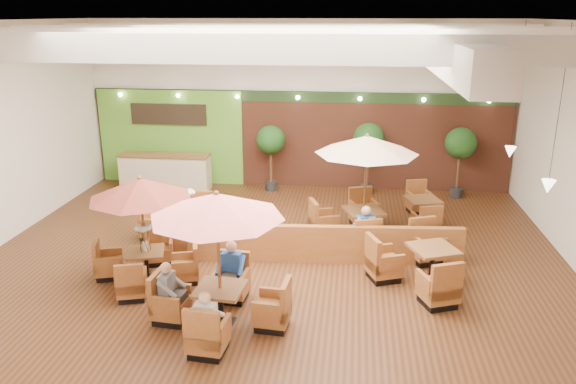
# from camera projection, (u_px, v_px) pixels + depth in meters

# --- Properties ---
(room) EXTENTS (14.04, 14.00, 5.52)m
(room) POSITION_uv_depth(u_px,v_px,m) (289.00, 100.00, 13.70)
(room) COLOR #381E0F
(room) RESTS_ON ground
(service_counter) EXTENTS (3.00, 0.75, 1.18)m
(service_counter) POSITION_uv_depth(u_px,v_px,m) (165.00, 172.00, 18.83)
(service_counter) COLOR beige
(service_counter) RESTS_ON ground
(booth_divider) EXTENTS (6.57, 0.69, 0.91)m
(booth_divider) POSITION_uv_depth(u_px,v_px,m) (323.00, 244.00, 13.25)
(booth_divider) COLOR brown
(booth_divider) RESTS_ON ground
(table_0) EXTENTS (2.47, 2.47, 2.41)m
(table_0) POSITION_uv_depth(u_px,v_px,m) (142.00, 210.00, 11.99)
(table_0) COLOR brown
(table_0) RESTS_ON ground
(table_1) EXTENTS (2.65, 2.65, 2.68)m
(table_1) POSITION_uv_depth(u_px,v_px,m) (218.00, 235.00, 10.15)
(table_1) COLOR brown
(table_1) RESTS_ON ground
(table_2) EXTENTS (2.77, 2.93, 2.82)m
(table_2) POSITION_uv_depth(u_px,v_px,m) (363.00, 165.00, 14.12)
(table_2) COLOR brown
(table_2) RESTS_ON ground
(table_3) EXTENTS (1.74, 2.59, 1.55)m
(table_3) POSITION_uv_depth(u_px,v_px,m) (180.00, 224.00, 14.53)
(table_3) COLOR brown
(table_3) RESTS_ON ground
(table_4) EXTENTS (2.08, 2.95, 1.04)m
(table_4) POSITION_uv_depth(u_px,v_px,m) (418.00, 265.00, 12.30)
(table_4) COLOR brown
(table_4) RESTS_ON ground
(table_5) EXTENTS (1.05, 2.68, 0.95)m
(table_5) POSITION_uv_depth(u_px,v_px,m) (422.00, 212.00, 15.64)
(table_5) COLOR brown
(table_5) RESTS_ON ground
(topiary_0) EXTENTS (0.95, 0.95, 2.20)m
(topiary_0) POSITION_uv_depth(u_px,v_px,m) (271.00, 142.00, 18.29)
(topiary_0) COLOR black
(topiary_0) RESTS_ON ground
(topiary_1) EXTENTS (1.01, 1.01, 2.34)m
(topiary_1) POSITION_uv_depth(u_px,v_px,m) (369.00, 142.00, 17.90)
(topiary_1) COLOR black
(topiary_1) RESTS_ON ground
(topiary_2) EXTENTS (0.97, 0.97, 2.26)m
(topiary_2) POSITION_uv_depth(u_px,v_px,m) (460.00, 146.00, 17.60)
(topiary_2) COLOR black
(topiary_2) RESTS_ON ground
(diner_0) EXTENTS (0.38, 0.31, 0.76)m
(diner_0) POSITION_uv_depth(u_px,v_px,m) (207.00, 316.00, 9.55)
(diner_0) COLOR silver
(diner_0) RESTS_ON ground
(diner_1) EXTENTS (0.41, 0.33, 0.81)m
(diner_1) POSITION_uv_depth(u_px,v_px,m) (231.00, 266.00, 11.40)
(diner_1) COLOR #214792
(diner_1) RESTS_ON ground
(diner_2) EXTENTS (0.33, 0.39, 0.76)m
(diner_2) POSITION_uv_depth(u_px,v_px,m) (169.00, 286.00, 10.59)
(diner_2) COLOR slate
(diner_2) RESTS_ON ground
(diner_3) EXTENTS (0.47, 0.45, 0.83)m
(diner_3) POSITION_uv_depth(u_px,v_px,m) (364.00, 226.00, 13.51)
(diner_3) COLOR #214792
(diner_3) RESTS_ON ground
(diner_4) EXTENTS (0.46, 0.44, 0.83)m
(diner_4) POSITION_uv_depth(u_px,v_px,m) (364.00, 226.00, 13.51)
(diner_4) COLOR silver
(diner_4) RESTS_ON ground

